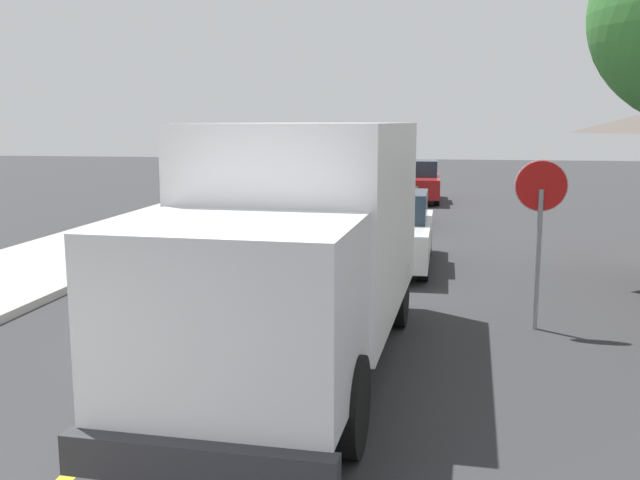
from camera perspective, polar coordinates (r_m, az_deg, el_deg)
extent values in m
cube|color=gold|center=(13.58, -4.73, -4.23)|extent=(0.16, 56.00, 0.01)
cube|color=white|center=(10.03, -0.34, 1.95)|extent=(2.62, 5.10, 2.60)
cube|color=silver|center=(6.80, -6.74, -5.62)|extent=(2.37, 2.10, 1.70)
cube|color=#1E2D3D|center=(5.89, -9.64, -4.30)|extent=(2.04, 0.17, 0.75)
cube|color=#2D2D33|center=(6.22, -9.90, -17.35)|extent=(2.41, 0.31, 0.36)
cylinder|color=black|center=(7.05, 2.29, -13.18)|extent=(0.34, 1.01, 1.00)
cylinder|color=black|center=(7.66, -13.72, -11.56)|extent=(0.34, 1.01, 1.00)
cylinder|color=black|center=(11.34, 6.24, -4.42)|extent=(0.34, 1.01, 1.00)
cylinder|color=black|center=(11.73, -4.04, -3.92)|extent=(0.34, 1.01, 1.00)
cube|color=silver|center=(15.98, 5.66, 0.20)|extent=(1.84, 4.42, 0.76)
cube|color=#1E2D3D|center=(16.04, 5.74, 2.75)|extent=(1.60, 1.81, 0.64)
cylinder|color=black|center=(14.62, 8.30, -2.04)|extent=(0.23, 0.64, 0.64)
cylinder|color=black|center=(14.75, 2.15, -1.85)|extent=(0.23, 0.64, 0.64)
cylinder|color=black|center=(17.39, 8.60, -0.21)|extent=(0.23, 0.64, 0.64)
cylinder|color=black|center=(17.50, 3.42, -0.06)|extent=(0.23, 0.64, 0.64)
cube|color=black|center=(22.63, 5.44, 2.92)|extent=(1.81, 4.40, 0.76)
cube|color=#1E2D3D|center=(22.71, 5.50, 4.72)|extent=(1.59, 1.80, 0.64)
cylinder|color=black|center=(21.23, 7.27, 1.56)|extent=(0.22, 0.64, 0.64)
cylinder|color=black|center=(21.35, 3.03, 1.67)|extent=(0.22, 0.64, 0.64)
cylinder|color=black|center=(24.02, 7.56, 2.47)|extent=(0.22, 0.64, 0.64)
cylinder|color=black|center=(24.13, 3.81, 2.56)|extent=(0.22, 0.64, 0.64)
cube|color=maroon|center=(29.32, 7.81, 4.37)|extent=(1.87, 4.43, 0.76)
cube|color=#1E2D3D|center=(29.41, 7.84, 5.75)|extent=(1.61, 1.82, 0.64)
cylinder|color=black|center=(27.95, 9.36, 3.40)|extent=(0.23, 0.64, 0.64)
cylinder|color=black|center=(27.97, 6.12, 3.48)|extent=(0.23, 0.64, 0.64)
cylinder|color=black|center=(30.75, 9.31, 3.95)|extent=(0.23, 0.64, 0.64)
cylinder|color=black|center=(30.77, 6.36, 4.02)|extent=(0.23, 0.64, 0.64)
cylinder|color=gray|center=(11.48, 17.11, -1.56)|extent=(0.08, 0.08, 2.20)
cylinder|color=red|center=(11.36, 17.38, 4.18)|extent=(0.76, 0.03, 0.76)
cylinder|color=white|center=(11.38, 17.36, 4.18)|extent=(0.80, 0.02, 0.80)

